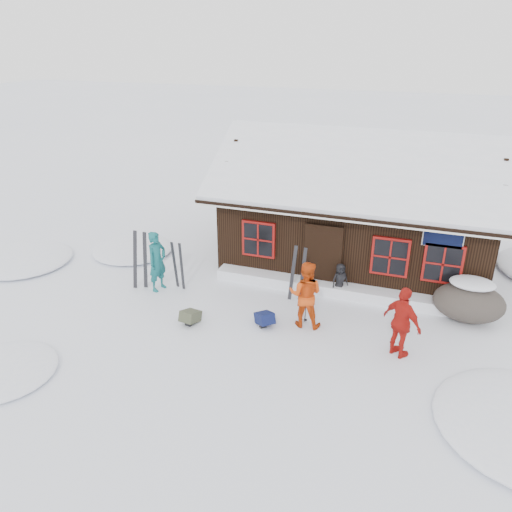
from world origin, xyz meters
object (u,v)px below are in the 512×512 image
Objects in this scene: skier_teal at (157,261)px; skier_orange_left at (306,294)px; ski_poles at (304,303)px; skier_crouched at (340,280)px; ski_pair_left at (140,261)px; backpack_olive at (190,318)px; backpack_blue at (265,320)px; boulder at (469,301)px; skier_orange_right at (402,323)px.

skier_orange_left is at bearing -83.08° from skier_teal.
skier_teal reaches higher than ski_poles.
skier_teal is at bearing 157.03° from skier_crouched.
backpack_olive is at bearing -42.10° from ski_pair_left.
ski_poles is 3.03m from backpack_olive.
ski_poles reaches higher than skier_crouched.
skier_teal is at bearing 123.63° from backpack_blue.
skier_orange_left is 0.98× the size of boulder.
skier_orange_left is at bearing 25.56° from backpack_olive.
boulder is at bearing -20.17° from backpack_blue.
ski_pair_left is at bearing 176.65° from ski_poles.
skier_orange_right reaches higher than backpack_olive.
backpack_olive is at bearing -159.58° from ski_poles.
skier_teal is at bearing -171.92° from boulder.
skier_crouched is (0.56, 1.90, -0.40)m from skier_orange_left.
ski_pair_left reaches higher than skier_orange_left.
skier_crouched reaches higher than backpack_blue.
skier_orange_left reaches higher than ski_poles.
boulder is (8.68, 1.23, -0.37)m from skier_teal.
backpack_blue is at bearing -157.31° from boulder.
ski_poles is at bearing 20.38° from skier_orange_right.
skier_crouched is 3.50m from boulder.
backpack_olive is (-2.88, -0.93, -0.77)m from skier_orange_left.
skier_teal is at bearing -1.70° from ski_pair_left.
skier_orange_right is 3.44× the size of backpack_olive.
boulder is 7.44m from backpack_olive.
skier_orange_right is 0.95× the size of ski_pair_left.
skier_teal reaches higher than boulder.
ski_pair_left is at bearing -7.95° from skier_orange_left.
skier_teal is at bearing 148.16° from backpack_olive.
ski_pair_left reaches higher than skier_orange_right.
ski_poles is at bearing -81.75° from skier_teal.
skier_teal is at bearing 27.13° from skier_orange_right.
backpack_blue is 1.00× the size of backpack_olive.
backpack_olive is at bearing -158.94° from boulder.
boulder is (1.59, 2.32, -0.35)m from skier_orange_right.
ski_pair_left reaches higher than boulder.
skier_orange_left is 0.36m from ski_poles.
ski_pair_left is at bearing 156.55° from skier_crouched.
skier_crouched is at bearing -61.83° from skier_teal.
skier_orange_left is at bearing -144.54° from skier_crouched.
ski_poles is (4.56, -0.39, -0.35)m from skier_teal.
backpack_blue is (-0.98, -0.37, -0.77)m from skier_orange_left.
ski_pair_left reaches higher than backpack_olive.
skier_teal reaches higher than backpack_olive.
skier_orange_left is at bearing -61.90° from ski_poles.
boulder is 4.42m from ski_poles.
skier_teal reaches higher than skier_orange_left.
backpack_olive is (-5.34, -0.35, -0.76)m from skier_orange_right.
boulder is 0.97× the size of ski_pair_left.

